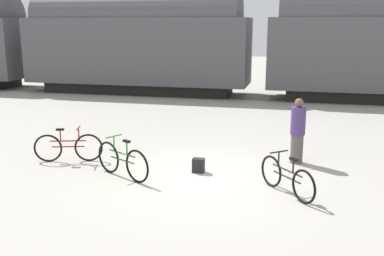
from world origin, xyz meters
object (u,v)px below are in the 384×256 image
at_px(freight_train, 259,41).
at_px(bicycle_maroon, 68,147).
at_px(backpack, 198,165).
at_px(bicycle_green, 122,161).
at_px(person_in_purple, 298,131).
at_px(bicycle_black, 287,178).

bearing_deg(freight_train, bicycle_maroon, -107.72).
bearing_deg(backpack, bicycle_green, -154.39).
bearing_deg(person_in_purple, backpack, -174.23).
xyz_separation_m(bicycle_black, backpack, (-2.10, 0.97, -0.20)).
bearing_deg(person_in_purple, bicycle_green, -176.12).
bearing_deg(bicycle_black, bicycle_maroon, 169.52).
distance_m(person_in_purple, backpack, 2.71).
distance_m(bicycle_green, backpack, 1.82).
distance_m(bicycle_maroon, bicycle_green, 2.00).
height_order(bicycle_green, bicycle_black, bicycle_green).
relative_size(bicycle_black, person_in_purple, 0.83).
relative_size(freight_train, bicycle_black, 34.86).
bearing_deg(bicycle_green, freight_train, 81.32).
height_order(bicycle_maroon, bicycle_green, bicycle_green).
relative_size(bicycle_green, person_in_purple, 0.96).
distance_m(freight_train, bicycle_maroon, 12.48).
bearing_deg(freight_train, bicycle_black, -81.87).
distance_m(bicycle_green, person_in_purple, 4.45).
bearing_deg(backpack, bicycle_maroon, 179.13).
bearing_deg(backpack, freight_train, 88.61).
height_order(freight_train, bicycle_black, freight_train).
xyz_separation_m(bicycle_maroon, person_in_purple, (5.72, 1.27, 0.45)).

